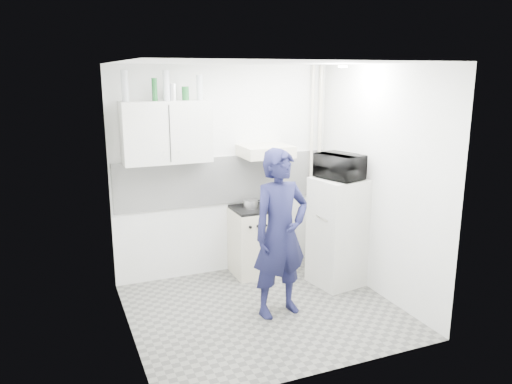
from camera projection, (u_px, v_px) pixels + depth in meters
name	position (u px, v px, depth m)	size (l,w,h in m)	color
floor	(264.00, 310.00, 5.40)	(2.80, 2.80, 0.00)	slate
ceiling	(265.00, 63.00, 4.79)	(2.80, 2.80, 0.00)	white
wall_back	(225.00, 172.00, 6.22)	(2.80, 2.80, 0.00)	white
wall_left	(125.00, 208.00, 4.57)	(2.60, 2.60, 0.00)	white
wall_right	(378.00, 183.00, 5.62)	(2.60, 2.60, 0.00)	white
person	(280.00, 234.00, 5.15)	(0.65, 0.42, 1.77)	#17183C
stove	(253.00, 242.00, 6.31)	(0.52, 0.52, 0.84)	beige
fridge	(337.00, 232.00, 5.96)	(0.54, 0.54, 1.30)	silver
stove_top	(253.00, 209.00, 6.20)	(0.50, 0.50, 0.03)	black
saucepan	(251.00, 204.00, 6.19)	(0.18, 0.18, 0.10)	silver
microwave	(340.00, 166.00, 5.77)	(0.36, 0.53, 0.29)	black
bottle_a	(125.00, 86.00, 5.37)	(0.08, 0.08, 0.34)	#B2B7BC
bottle_c	(155.00, 89.00, 5.50)	(0.06, 0.06, 0.25)	#144C1E
bottle_d	(166.00, 85.00, 5.54)	(0.08, 0.08, 0.33)	#B2B7BC
canister_a	(173.00, 92.00, 5.58)	(0.07, 0.07, 0.19)	silver
canister_b	(185.00, 93.00, 5.64)	(0.08, 0.08, 0.15)	#144C1E
bottle_e	(200.00, 87.00, 5.69)	(0.07, 0.07, 0.28)	#B2B7BC
upper_cabinet	(166.00, 132.00, 5.65)	(1.00, 0.35, 0.70)	silver
range_hood	(266.00, 151.00, 6.10)	(0.60, 0.50, 0.14)	beige
backsplash	(225.00, 180.00, 6.23)	(2.74, 0.03, 0.60)	white
pipe_a	(319.00, 166.00, 6.63)	(0.05, 0.05, 2.60)	beige
pipe_b	(311.00, 166.00, 6.59)	(0.04, 0.04, 2.60)	beige
ceiling_spot_fixture	(343.00, 67.00, 5.35)	(0.10, 0.10, 0.02)	white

